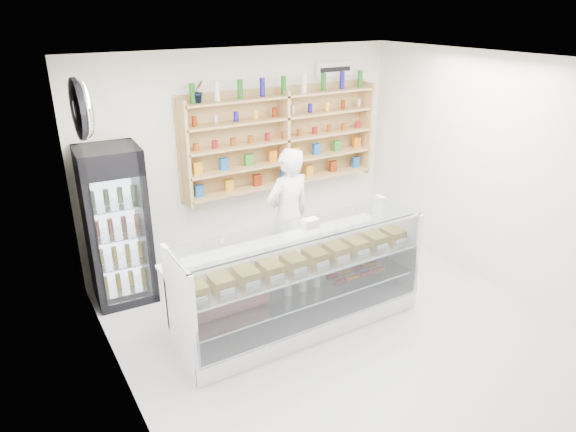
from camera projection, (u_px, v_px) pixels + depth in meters
room at (363, 218)px, 4.89m from camera, size 5.00×5.00×5.00m
display_counter at (299, 299)px, 5.56m from camera, size 2.70×0.81×1.18m
shop_worker at (288, 216)px, 6.34m from camera, size 0.67×0.48×1.72m
drinks_cooler at (117, 226)px, 5.88m from camera, size 0.70×0.69×1.86m
wall_shelving at (284, 140)px, 6.91m from camera, size 2.84×0.28×1.33m
potted_plant at (198, 91)px, 6.07m from camera, size 0.19×0.17×0.27m
security_mirror at (84, 109)px, 4.41m from camera, size 0.15×0.50×0.50m
wall_sign at (335, 69)px, 7.11m from camera, size 0.62×0.03×0.20m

